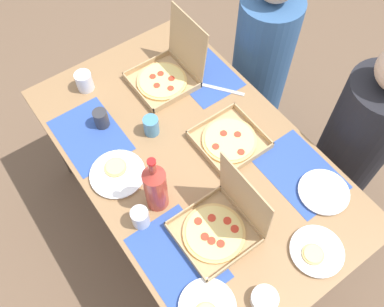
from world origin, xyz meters
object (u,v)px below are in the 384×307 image
(pizza_box_corner_right, at_px, (167,73))
(cup_clear_right, at_px, (101,119))
(diner_right_seat, at_px, (352,149))
(cup_spare, at_px, (140,217))
(plate_near_left, at_px, (316,252))
(pizza_box_corner_left, at_px, (220,225))
(soda_bottle, at_px, (155,187))
(cup_red, at_px, (151,126))
(condiment_bowl, at_px, (264,299))
(pizza_box_edge_far, at_px, (229,140))
(diner_left_seat, at_px, (260,67))
(cup_dark, at_px, (84,81))
(plate_far_right, at_px, (117,173))
(plate_far_left, at_px, (324,192))

(pizza_box_corner_right, relative_size, cup_clear_right, 3.48)
(diner_right_seat, bearing_deg, cup_spare, -100.67)
(plate_near_left, xyz_separation_m, cup_spare, (-0.49, -0.47, 0.04))
(pizza_box_corner_right, height_order, cup_clear_right, pizza_box_corner_right)
(pizza_box_corner_left, distance_m, cup_clear_right, 0.72)
(soda_bottle, bearing_deg, pizza_box_corner_left, 28.13)
(cup_red, bearing_deg, condiment_bowl, -5.00)
(pizza_box_edge_far, bearing_deg, cup_clear_right, -135.11)
(diner_left_seat, bearing_deg, pizza_box_edge_far, -54.94)
(pizza_box_corner_left, bearing_deg, diner_right_seat, 90.28)
(pizza_box_corner_left, distance_m, cup_dark, 0.95)
(plate_near_left, relative_size, diner_left_seat, 0.18)
(pizza_box_corner_right, distance_m, cup_clear_right, 0.39)
(cup_spare, bearing_deg, pizza_box_corner_right, 137.97)
(cup_dark, bearing_deg, cup_spare, -11.54)
(plate_far_right, bearing_deg, cup_spare, -7.61)
(pizza_box_corner_left, xyz_separation_m, cup_red, (-0.55, 0.04, -0.00))
(pizza_box_corner_left, relative_size, soda_bottle, 0.97)
(plate_far_left, relative_size, soda_bottle, 0.65)
(plate_far_left, bearing_deg, diner_right_seat, 107.60)
(diner_left_seat, distance_m, diner_right_seat, 0.69)
(plate_far_left, xyz_separation_m, diner_right_seat, (-0.13, 0.40, -0.20))
(plate_far_right, distance_m, condiment_bowl, 0.77)
(cup_dark, height_order, diner_left_seat, diner_left_seat)
(diner_right_seat, bearing_deg, pizza_box_edge_far, -118.18)
(plate_far_right, relative_size, cup_red, 2.58)
(pizza_box_corner_right, distance_m, pizza_box_edge_far, 0.46)
(cup_red, xyz_separation_m, cup_clear_right, (-0.16, -0.16, -0.00))
(pizza_box_corner_left, bearing_deg, soda_bottle, -151.87)
(condiment_bowl, bearing_deg, plate_near_left, 93.69)
(pizza_box_corner_left, height_order, plate_far_right, pizza_box_corner_left)
(soda_bottle, relative_size, condiment_bowl, 3.29)
(cup_clear_right, xyz_separation_m, diner_left_seat, (0.02, 0.96, -0.25))
(pizza_box_corner_right, bearing_deg, cup_dark, -118.22)
(cup_red, bearing_deg, cup_clear_right, -135.69)
(plate_far_right, distance_m, diner_right_seat, 1.15)
(pizza_box_corner_left, relative_size, pizza_box_edge_far, 1.13)
(diner_left_seat, bearing_deg, soda_bottle, -65.19)
(cup_spare, bearing_deg, condiment_bowl, 20.99)
(pizza_box_edge_far, distance_m, cup_dark, 0.74)
(pizza_box_corner_right, height_order, cup_spare, pizza_box_corner_right)
(cup_clear_right, height_order, cup_dark, cup_dark)
(pizza_box_corner_left, distance_m, plate_near_left, 0.37)
(soda_bottle, bearing_deg, cup_spare, -70.39)
(pizza_box_corner_left, distance_m, cup_red, 0.55)
(pizza_box_corner_right, height_order, condiment_bowl, pizza_box_corner_right)
(cup_red, xyz_separation_m, cup_dark, (-0.40, -0.12, 0.00))
(plate_near_left, xyz_separation_m, diner_left_seat, (-0.98, 0.60, -0.21))
(pizza_box_corner_right, relative_size, cup_dark, 3.33)
(plate_far_left, distance_m, cup_clear_right, 1.01)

